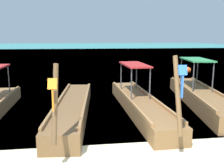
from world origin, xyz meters
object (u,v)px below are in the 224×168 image
longtail_boat_red_ribbon (200,97)px  mooring_buoy_near (188,70)px  longtail_boat_blue_ribbon (139,103)px  longtail_boat_orange_ribbon (73,108)px

longtail_boat_red_ribbon → mooring_buoy_near: bearing=68.6°
mooring_buoy_near → longtail_boat_blue_ribbon: bearing=-123.8°
longtail_boat_orange_ribbon → longtail_boat_red_ribbon: bearing=8.7°
mooring_buoy_near → longtail_boat_orange_ribbon: bearing=-132.6°
longtail_boat_red_ribbon → longtail_boat_orange_ribbon: bearing=-171.3°
longtail_boat_orange_ribbon → longtail_boat_blue_ribbon: bearing=5.1°
longtail_boat_blue_ribbon → mooring_buoy_near: (6.39, 9.55, -0.06)m
longtail_boat_orange_ribbon → longtail_boat_blue_ribbon: 2.61m
longtail_boat_blue_ribbon → longtail_boat_orange_ribbon: bearing=-174.9°
longtail_boat_blue_ribbon → mooring_buoy_near: bearing=56.2°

